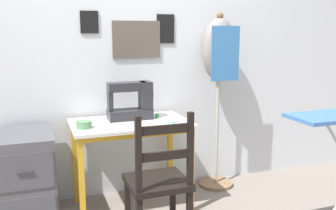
{
  "coord_description": "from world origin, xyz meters",
  "views": [
    {
      "loc": [
        -0.68,
        -2.53,
        1.41
      ],
      "look_at": [
        0.31,
        0.26,
        0.84
      ],
      "focal_mm": 40.0,
      "sensor_mm": 36.0,
      "label": 1
    }
  ],
  "objects": [
    {
      "name": "sewing_machine",
      "position": [
        0.04,
        0.37,
        0.87
      ],
      "size": [
        0.37,
        0.16,
        0.33
      ],
      "color": "#28282D",
      "rests_on": "sewing_table"
    },
    {
      "name": "dress_form",
      "position": [
        0.86,
        0.45,
        1.17
      ],
      "size": [
        0.32,
        0.32,
        1.59
      ],
      "color": "#846647",
      "rests_on": "ground_plane"
    },
    {
      "name": "filing_cabinet",
      "position": [
        -0.79,
        0.28,
        0.35
      ],
      "size": [
        0.4,
        0.57,
        0.7
      ],
      "color": "#4C4C51",
      "rests_on": "ground_plane"
    },
    {
      "name": "wall_back",
      "position": [
        0.0,
        0.63,
        1.28
      ],
      "size": [
        10.0,
        0.07,
        2.55
      ],
      "color": "silver",
      "rests_on": "ground_plane"
    },
    {
      "name": "thread_spool_near_machine",
      "position": [
        0.24,
        0.34,
        0.74
      ],
      "size": [
        0.04,
        0.04,
        0.04
      ],
      "color": "green",
      "rests_on": "sewing_table"
    },
    {
      "name": "fabric_bowl",
      "position": [
        -0.37,
        0.2,
        0.75
      ],
      "size": [
        0.11,
        0.11,
        0.05
      ],
      "color": "#56895B",
      "rests_on": "sewing_table"
    },
    {
      "name": "sewing_table",
      "position": [
        0.0,
        0.27,
        0.62
      ],
      "size": [
        0.92,
        0.57,
        0.72
      ],
      "color": "silver",
      "rests_on": "ground_plane"
    },
    {
      "name": "scissors",
      "position": [
        0.34,
        0.12,
        0.73
      ],
      "size": [
        0.13,
        0.09,
        0.01
      ],
      "color": "silver",
      "rests_on": "sewing_table"
    },
    {
      "name": "wooden_chair",
      "position": [
        0.04,
        -0.31,
        0.44
      ],
      "size": [
        0.4,
        0.38,
        0.93
      ],
      "color": "black",
      "rests_on": "ground_plane"
    }
  ]
}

